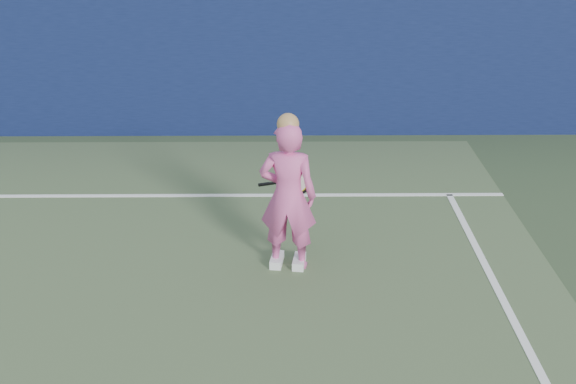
{
  "coord_description": "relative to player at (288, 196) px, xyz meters",
  "views": [
    {
      "loc": [
        2.63,
        -4.49,
        3.9
      ],
      "look_at": [
        2.69,
        2.22,
        0.86
      ],
      "focal_mm": 45.0,
      "sensor_mm": 36.0,
      "label": 1
    }
  ],
  "objects": [
    {
      "name": "backstop_wall",
      "position": [
        -2.69,
        4.28,
        0.43
      ],
      "size": [
        24.0,
        0.4,
        2.5
      ],
      "primitive_type": "cube",
      "color": "#0D163A",
      "rests_on": "ground"
    },
    {
      "name": "racket",
      "position": [
        0.06,
        0.4,
        -0.01
      ],
      "size": [
        0.58,
        0.25,
        0.33
      ],
      "rotation": [
        0.0,
        0.0,
        -0.45
      ],
      "color": "black",
      "rests_on": "ground"
    },
    {
      "name": "player",
      "position": [
        0.0,
        0.0,
        0.0
      ],
      "size": [
        0.64,
        0.47,
        1.7
      ],
      "rotation": [
        0.0,
        0.0,
        3.0
      ],
      "color": "#DA549A",
      "rests_on": "ground"
    }
  ]
}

